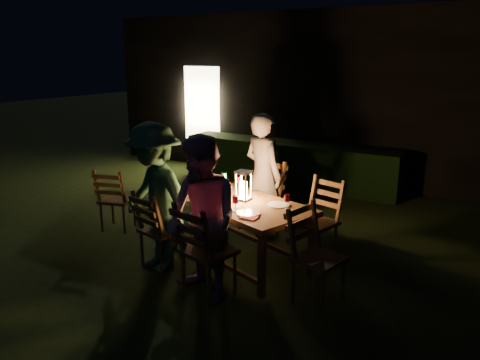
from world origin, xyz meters
The scene contains 29 objects.
garden_envelope centered at (-0.01, 6.15, 1.58)m, with size 40.00×40.00×3.20m.
dining_table centered at (0.46, 0.26, 0.68)m, with size 2.01×1.44×0.75m.
chair_near_left centered at (-0.22, -0.32, 0.29)m, with size 0.51×0.54×0.96m.
chair_near_right centered at (0.63, -0.61, 0.32)m, with size 0.57×0.59×1.05m.
chair_far_left centered at (0.28, 1.14, 0.32)m, with size 0.62×0.65×1.06m.
chair_far_right centered at (1.23, 0.81, 0.30)m, with size 0.55×0.58×1.00m.
chair_end centered at (1.62, -0.14, 0.30)m, with size 0.56×0.54×1.00m.
chair_spare centered at (-1.53, 0.30, 0.28)m, with size 0.53×0.55×0.93m.
person_house_side centered at (0.30, 1.19, 0.83)m, with size 0.61×0.40×1.66m, color beige.
person_opp_right centered at (0.61, -0.66, 0.83)m, with size 0.81×0.63×1.66m, color #AE7798.
person_opp_left centered at (-0.24, -0.36, 0.84)m, with size 1.09×0.63×1.69m, color #2C593A.
lantern centered at (0.52, 0.29, 0.91)m, with size 0.16×0.16×0.35m.
plate_far_left centered at (0.01, 0.65, 0.76)m, with size 0.25×0.25×0.01m, color white.
plate_near_left centered at (-0.14, 0.24, 0.76)m, with size 0.25×0.25×0.01m, color white.
plate_far_right centered at (0.95, 0.32, 0.76)m, with size 0.25×0.25×0.01m, color white.
plate_near_right centered at (0.81, -0.09, 0.76)m, with size 0.25×0.25×0.01m, color white.
wineglass_a centered at (0.26, 0.63, 0.84)m, with size 0.06×0.06×0.18m, color #59070F, non-canonical shape.
wineglass_b centered at (-0.26, 0.39, 0.84)m, with size 0.06×0.06×0.18m, color #59070F, non-canonical shape.
wineglass_c centered at (0.65, -0.10, 0.84)m, with size 0.06×0.06×0.18m, color #59070F, non-canonical shape.
wineglass_d centered at (1.10, 0.23, 0.84)m, with size 0.06×0.06×0.18m, color #59070F, non-canonical shape.
wineglass_e centered at (0.26, 0.01, 0.84)m, with size 0.06×0.06×0.18m, color silver, non-canonical shape.
bottle_table centered at (0.22, 0.35, 0.89)m, with size 0.07×0.07×0.28m, color #0F471E.
napkin_left centered at (0.21, 0.01, 0.76)m, with size 0.18×0.14×0.01m, color red.
napkin_right centered at (0.88, -0.20, 0.76)m, with size 0.18×0.14×0.01m, color red.
phone centered at (-0.23, 0.18, 0.76)m, with size 0.14×0.07×0.01m, color black.
side_table centered at (-0.26, 2.47, 0.56)m, with size 0.47×0.47×0.64m.
ice_bucket centered at (-0.26, 2.47, 0.75)m, with size 0.30×0.30×0.22m, color #A5A8AD.
bottle_bucket_a centered at (-0.31, 2.43, 0.80)m, with size 0.07×0.07×0.32m, color #0F471E.
bottle_bucket_b centered at (-0.21, 2.51, 0.80)m, with size 0.07×0.07×0.32m, color #0F471E.
Camera 1 is at (3.12, -4.16, 2.38)m, focal length 35.00 mm.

